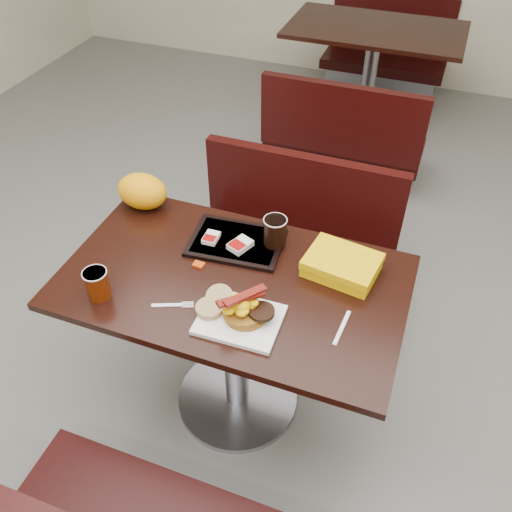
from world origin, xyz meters
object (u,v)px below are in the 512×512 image
(bench_far_n, at_px, (386,47))
(pancake_stack, at_px, (246,312))
(bench_far_s, at_px, (346,126))
(table_near, at_px, (236,346))
(bench_near_n, at_px, (289,241))
(platter, at_px, (240,320))
(coffee_cup_near, at_px, (97,284))
(hashbrown_sleeve_right, at_px, (240,245))
(paper_bag, at_px, (142,191))
(coffee_cup_far, at_px, (275,232))
(tray, at_px, (236,242))
(fork, at_px, (167,305))
(table_far, at_px, (369,80))
(knife, at_px, (342,328))
(hashbrown_sleeve_left, at_px, (211,238))
(clamshell, at_px, (342,265))

(bench_far_n, height_order, pancake_stack, pancake_stack)
(pancake_stack, bearing_deg, bench_far_s, 93.01)
(table_near, relative_size, pancake_stack, 8.61)
(bench_near_n, distance_m, platter, 0.96)
(pancake_stack, distance_m, coffee_cup_near, 0.51)
(bench_far_n, height_order, hashbrown_sleeve_right, hashbrown_sleeve_right)
(bench_near_n, distance_m, paper_bag, 0.80)
(coffee_cup_far, bearing_deg, table_near, -110.78)
(tray, relative_size, hashbrown_sleeve_right, 4.05)
(bench_near_n, distance_m, tray, 0.66)
(bench_far_s, distance_m, hashbrown_sleeve_right, 1.80)
(bench_near_n, xyz_separation_m, coffee_cup_far, (0.08, -0.49, 0.46))
(platter, bearing_deg, fork, -176.89)
(table_far, xyz_separation_m, paper_bag, (-0.50, -2.33, 0.45))
(coffee_cup_far, bearing_deg, knife, -42.12)
(table_far, distance_m, paper_bag, 2.43)
(knife, height_order, paper_bag, paper_bag)
(pancake_stack, xyz_separation_m, hashbrown_sleeve_right, (-0.14, 0.30, -0.00))
(coffee_cup_near, xyz_separation_m, paper_bag, (-0.11, 0.50, 0.02))
(bench_far_s, xyz_separation_m, knife, (0.41, -1.98, 0.39))
(knife, height_order, hashbrown_sleeve_left, hashbrown_sleeve_left)
(table_near, bearing_deg, hashbrown_sleeve_right, 101.52)
(table_near, relative_size, clamshell, 4.85)
(knife, height_order, tray, tray)
(coffee_cup_far, xyz_separation_m, clamshell, (0.26, -0.05, -0.04))
(hashbrown_sleeve_left, xyz_separation_m, paper_bag, (-0.35, 0.12, 0.05))
(tray, xyz_separation_m, paper_bag, (-0.44, 0.09, 0.06))
(coffee_cup_near, distance_m, tray, 0.53)
(table_near, distance_m, pancake_stack, 0.45)
(knife, bearing_deg, hashbrown_sleeve_left, -108.39)
(table_near, distance_m, clamshell, 0.56)
(knife, bearing_deg, hashbrown_sleeve_right, -113.41)
(tray, bearing_deg, fork, -110.32)
(pancake_stack, relative_size, paper_bag, 0.68)
(clamshell, bearing_deg, hashbrown_sleeve_left, -169.83)
(table_near, height_order, knife, knife)
(fork, relative_size, knife, 0.92)
(tray, bearing_deg, coffee_cup_near, -134.47)
(table_far, relative_size, coffee_cup_near, 11.16)
(paper_bag, bearing_deg, coffee_cup_far, -5.50)
(hashbrown_sleeve_left, bearing_deg, hashbrown_sleeve_right, -2.94)
(bench_far_n, height_order, platter, platter)
(tray, distance_m, hashbrown_sleeve_right, 0.05)
(platter, bearing_deg, coffee_cup_near, -174.97)
(knife, bearing_deg, fork, -74.75)
(pancake_stack, xyz_separation_m, clamshell, (0.24, 0.32, 0.00))
(bench_far_n, relative_size, knife, 6.57)
(bench_far_s, xyz_separation_m, platter, (0.09, -2.07, 0.40))
(tray, bearing_deg, hashbrown_sleeve_left, -167.59)
(bench_near_n, bearing_deg, pancake_stack, -82.80)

